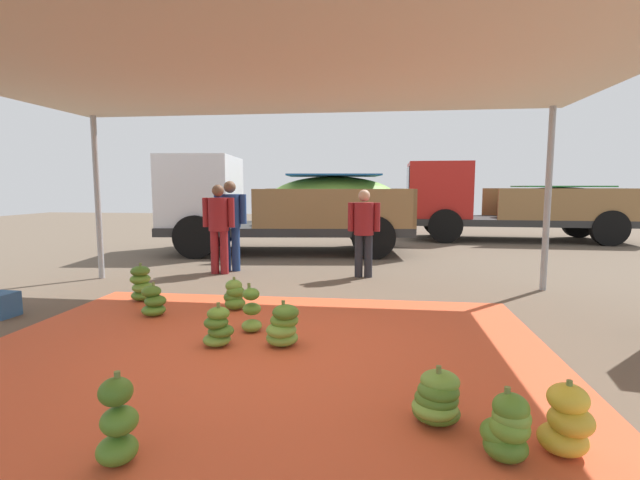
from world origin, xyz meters
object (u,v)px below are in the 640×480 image
at_px(banana_bunch_1, 507,428).
at_px(banana_bunch_4, 567,422).
at_px(banana_bunch_3, 118,424).
at_px(banana_bunch_0, 154,302).
at_px(banana_bunch_6, 218,328).
at_px(worker_2, 364,226).
at_px(banana_bunch_8, 142,284).
at_px(banana_bunch_2, 283,326).
at_px(banana_bunch_5, 234,295).
at_px(banana_bunch_7, 252,311).
at_px(worker_1, 219,222).
at_px(cargo_truck_far, 505,202).
at_px(cargo_truck_main, 281,203).
at_px(worker_0, 230,219).
at_px(banana_bunch_9, 437,399).

relative_size(banana_bunch_1, banana_bunch_4, 0.94).
bearing_deg(banana_bunch_3, banana_bunch_4, 9.17).
xyz_separation_m(banana_bunch_0, banana_bunch_6, (1.20, -0.98, 0.01)).
relative_size(banana_bunch_1, worker_2, 0.28).
distance_m(banana_bunch_0, banana_bunch_8, 0.91).
distance_m(banana_bunch_2, banana_bunch_3, 2.18).
bearing_deg(banana_bunch_6, banana_bunch_2, 7.13).
bearing_deg(worker_2, banana_bunch_0, -131.36).
xyz_separation_m(banana_bunch_3, banana_bunch_5, (-0.39, 3.44, -0.05)).
distance_m(banana_bunch_6, worker_2, 4.19).
height_order(banana_bunch_7, worker_1, worker_1).
bearing_deg(banana_bunch_2, banana_bunch_7, 137.04).
relative_size(banana_bunch_3, banana_bunch_7, 1.00).
relative_size(banana_bunch_5, cargo_truck_far, 0.07).
distance_m(banana_bunch_0, worker_2, 3.96).
distance_m(banana_bunch_3, banana_bunch_4, 2.71).
relative_size(cargo_truck_main, worker_2, 3.92).
relative_size(banana_bunch_0, banana_bunch_3, 0.77).
distance_m(cargo_truck_main, worker_2, 3.77).
relative_size(banana_bunch_8, cargo_truck_main, 0.09).
distance_m(banana_bunch_2, worker_0, 4.61).
relative_size(banana_bunch_0, banana_bunch_2, 0.90).
height_order(banana_bunch_1, banana_bunch_5, banana_bunch_1).
distance_m(banana_bunch_3, banana_bunch_5, 3.47).
bearing_deg(banana_bunch_9, worker_0, 120.72).
distance_m(banana_bunch_4, worker_1, 6.91).
relative_size(banana_bunch_4, banana_bunch_8, 0.86).
xyz_separation_m(banana_bunch_7, worker_1, (-1.57, 3.38, 0.74)).
bearing_deg(worker_2, banana_bunch_1, -79.38).
distance_m(banana_bunch_7, banana_bunch_9, 2.58).
bearing_deg(banana_bunch_7, worker_2, 71.24).
height_order(banana_bunch_4, cargo_truck_far, cargo_truck_far).
bearing_deg(banana_bunch_2, banana_bunch_8, 146.25).
height_order(banana_bunch_9, worker_1, worker_1).
bearing_deg(banana_bunch_6, banana_bunch_7, 66.98).
distance_m(banana_bunch_5, worker_0, 3.06).
bearing_deg(cargo_truck_far, cargo_truck_main, -151.32).
bearing_deg(cargo_truck_far, worker_0, -137.34).
height_order(banana_bunch_4, worker_2, worker_2).
distance_m(banana_bunch_0, banana_bunch_4, 4.75).
xyz_separation_m(banana_bunch_8, worker_2, (3.12, 2.20, 0.69)).
height_order(banana_bunch_0, banana_bunch_7, banana_bunch_7).
bearing_deg(banana_bunch_7, banana_bunch_2, -42.96).
xyz_separation_m(banana_bunch_4, cargo_truck_main, (-3.60, 8.55, 1.02)).
height_order(banana_bunch_5, cargo_truck_far, cargo_truck_far).
bearing_deg(cargo_truck_main, banana_bunch_5, -84.47).
bearing_deg(worker_1, banana_bunch_3, -76.05).
bearing_deg(banana_bunch_5, banana_bunch_4, -44.46).
relative_size(banana_bunch_1, banana_bunch_6, 0.97).
bearing_deg(banana_bunch_9, cargo_truck_main, 109.08).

